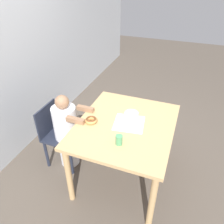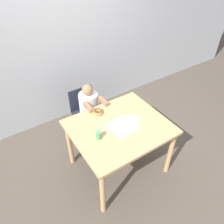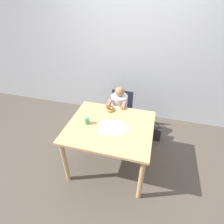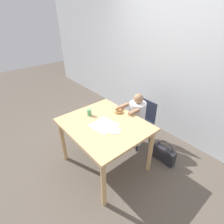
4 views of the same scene
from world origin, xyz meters
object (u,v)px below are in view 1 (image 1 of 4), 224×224
(handbag, at_px, (87,126))
(cup, at_px, (119,140))
(chair, at_px, (59,135))
(child_figure, at_px, (67,133))
(donut, at_px, (91,120))

(handbag, bearing_deg, cup, -137.61)
(chair, height_order, child_figure, child_figure)
(chair, xyz_separation_m, cup, (-0.27, -0.84, 0.39))
(cup, bearing_deg, child_figure, 69.93)
(handbag, bearing_deg, child_figure, -175.79)
(chair, bearing_deg, donut, -96.81)
(child_figure, distance_m, handbag, 0.67)
(child_figure, bearing_deg, chair, 90.00)
(handbag, bearing_deg, chair, 173.29)
(child_figure, height_order, donut, child_figure)
(child_figure, relative_size, cup, 10.28)
(cup, bearing_deg, donut, 60.50)
(handbag, height_order, cup, cup)
(child_figure, distance_m, donut, 0.48)
(donut, xyz_separation_m, handbag, (0.64, 0.40, -0.65))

